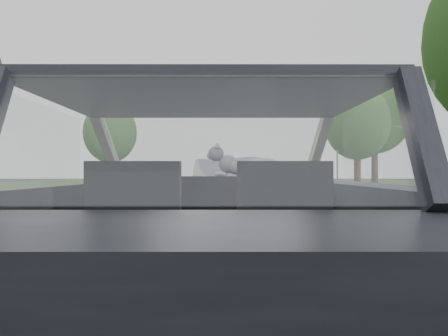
{
  "coord_description": "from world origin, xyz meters",
  "views": [
    {
      "loc": [
        0.08,
        -2.71,
        1.03
      ],
      "look_at": [
        0.08,
        0.52,
        1.06
      ],
      "focal_mm": 35.0,
      "sensor_mm": 36.0,
      "label": 1
    }
  ],
  "objects_px": {
    "highway_sign": "(337,169)",
    "cat": "(250,165)",
    "other_car": "(217,177)",
    "subject_car": "(211,221)"
  },
  "relations": [
    {
      "from": "subject_car",
      "to": "highway_sign",
      "type": "relative_size",
      "value": 1.64
    },
    {
      "from": "cat",
      "to": "other_car",
      "type": "height_order",
      "value": "other_car"
    },
    {
      "from": "subject_car",
      "to": "other_car",
      "type": "height_order",
      "value": "other_car"
    },
    {
      "from": "cat",
      "to": "highway_sign",
      "type": "xyz_separation_m",
      "value": [
        6.9,
        23.77,
        0.14
      ]
    },
    {
      "from": "other_car",
      "to": "highway_sign",
      "type": "bearing_deg",
      "value": 37.06
    },
    {
      "from": "subject_car",
      "to": "other_car",
      "type": "bearing_deg",
      "value": 90.73
    },
    {
      "from": "other_car",
      "to": "highway_sign",
      "type": "relative_size",
      "value": 2.04
    },
    {
      "from": "subject_car",
      "to": "highway_sign",
      "type": "bearing_deg",
      "value": 73.58
    },
    {
      "from": "highway_sign",
      "to": "cat",
      "type": "bearing_deg",
      "value": -89.79
    },
    {
      "from": "cat",
      "to": "highway_sign",
      "type": "relative_size",
      "value": 0.24
    }
  ]
}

